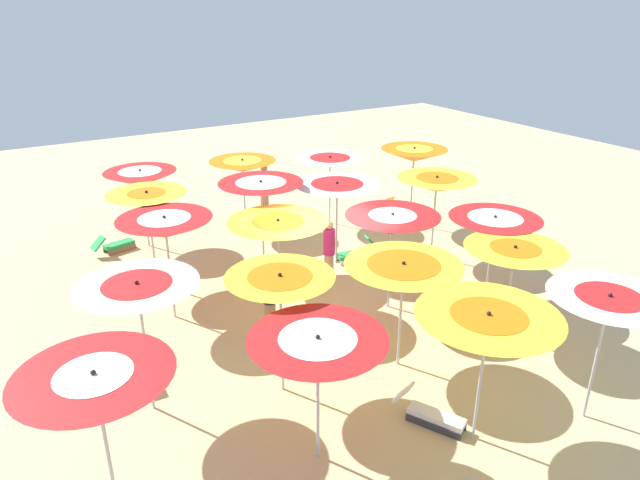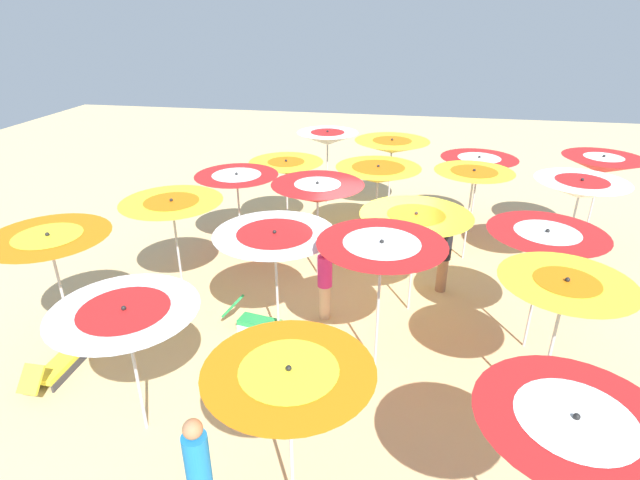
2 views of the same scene
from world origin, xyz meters
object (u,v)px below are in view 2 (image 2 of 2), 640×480
(beach_umbrella_1, at_px, (565,292))
(beach_umbrella_10, at_px, (126,319))
(beach_umbrella_19, at_px, (328,138))
(beachgoer_1, at_px, (199,477))
(beach_umbrella_12, at_px, (318,193))
(beach_umbrella_14, at_px, (392,147))
(beach_umbrella_4, at_px, (602,165))
(beach_umbrella_2, at_px, (545,243))
(beach_umbrella_5, at_px, (289,382))
(beachgoer_2, at_px, (325,282))
(beach_umbrella_13, at_px, (378,175))
(beach_umbrella_18, at_px, (286,168))
(lounger_3, at_px, (255,320))
(beach_umbrella_7, at_px, (416,222))
(lounger_2, at_px, (569,291))
(lounger_0, at_px, (55,368))
(beachgoer_0, at_px, (444,254))
(beach_ball, at_px, (259,251))
(beach_umbrella_0, at_px, (572,434))
(beach_umbrella_9, at_px, (478,164))
(beach_umbrella_6, at_px, (381,252))
(beach_umbrella_17, at_px, (237,181))
(lounger_4, at_px, (399,216))
(beach_umbrella_3, at_px, (580,189))
(beach_umbrella_11, at_px, (275,241))
(beach_umbrella_15, at_px, (50,246))
(beach_umbrella_16, at_px, (172,210))
(beach_umbrella_8, at_px, (473,177))

(beach_umbrella_1, bearing_deg, beach_umbrella_10, -76.94)
(beach_umbrella_19, distance_m, beachgoer_1, 11.74)
(beach_umbrella_12, bearing_deg, beach_umbrella_14, 160.84)
(beach_umbrella_1, height_order, beach_umbrella_4, beach_umbrella_4)
(beach_umbrella_2, bearing_deg, beach_umbrella_4, 154.27)
(beach_umbrella_5, xyz_separation_m, beachgoer_2, (-4.40, -0.33, -1.20))
(beach_umbrella_12, relative_size, beachgoer_2, 1.44)
(beach_umbrella_5, bearing_deg, beach_umbrella_19, -172.84)
(beach_umbrella_13, height_order, beachgoer_1, beach_umbrella_13)
(beach_umbrella_18, relative_size, lounger_3, 1.70)
(beach_umbrella_1, bearing_deg, beach_umbrella_18, -138.19)
(beach_umbrella_7, distance_m, beach_umbrella_13, 3.30)
(lounger_2, bearing_deg, lounger_0, 116.89)
(beachgoer_0, relative_size, beach_ball, 5.87)
(beach_umbrella_0, xyz_separation_m, beach_umbrella_9, (-9.79, 0.09, -0.05))
(beach_umbrella_13, xyz_separation_m, beach_umbrella_14, (-2.30, 0.23, 0.16))
(beach_umbrella_6, xyz_separation_m, beach_umbrella_17, (-4.14, -3.90, -0.36))
(beach_umbrella_1, height_order, beachgoer_2, beach_umbrella_1)
(lounger_3, height_order, lounger_4, lounger_3)
(beach_umbrella_5, bearing_deg, beachgoer_1, -59.54)
(lounger_0, bearing_deg, beach_umbrella_6, -76.56)
(beach_umbrella_1, relative_size, beach_umbrella_18, 1.16)
(beach_umbrella_7, distance_m, beach_umbrella_18, 5.01)
(beach_umbrella_3, xyz_separation_m, beach_umbrella_4, (-2.15, 1.10, -0.02))
(lounger_0, xyz_separation_m, lounger_4, (-8.17, 5.69, -0.01))
(lounger_0, height_order, lounger_3, lounger_3)
(beach_umbrella_13, height_order, beach_umbrella_14, beach_umbrella_14)
(beach_umbrella_11, bearing_deg, beachgoer_2, 138.06)
(beach_umbrella_5, height_order, beach_umbrella_7, beach_umbrella_5)
(beach_umbrella_11, height_order, beach_umbrella_15, beach_umbrella_15)
(beach_umbrella_19, bearing_deg, beach_umbrella_3, 57.24)
(beach_umbrella_17, bearing_deg, beach_umbrella_2, 65.42)
(beach_umbrella_16, distance_m, beachgoer_1, 5.91)
(beach_umbrella_13, bearing_deg, beach_umbrella_11, -18.13)
(beach_umbrella_5, relative_size, beach_umbrella_6, 0.90)
(beach_umbrella_15, distance_m, beach_umbrella_19, 9.39)
(beach_umbrella_8, distance_m, beach_umbrella_13, 2.39)
(beach_umbrella_11, relative_size, beach_ball, 7.73)
(beach_umbrella_6, distance_m, lounger_2, 5.49)
(beach_umbrella_1, bearing_deg, beach_umbrella_9, -176.61)
(beach_umbrella_14, bearing_deg, beachgoer_1, -8.34)
(beach_umbrella_1, bearing_deg, beach_umbrella_6, -105.47)
(beach_ball, bearing_deg, beach_umbrella_0, 37.40)
(beach_umbrella_9, height_order, beachgoer_0, beach_umbrella_9)
(beachgoer_0, bearing_deg, beach_umbrella_6, 92.59)
(beach_umbrella_2, xyz_separation_m, beach_umbrella_13, (-4.08, -3.21, -0.21))
(beach_umbrella_6, height_order, beachgoer_1, beach_umbrella_6)
(beach_umbrella_4, relative_size, beach_umbrella_13, 1.12)
(beach_umbrella_9, bearing_deg, beach_umbrella_11, -34.89)
(lounger_2, bearing_deg, beach_ball, 85.86)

